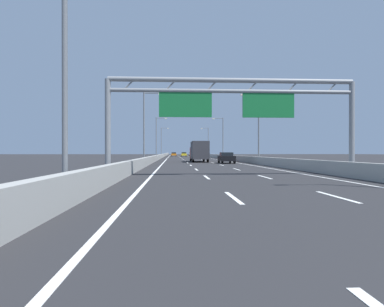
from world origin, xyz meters
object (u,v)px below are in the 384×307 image
object	(u,v)px
streetlamp_right_mid	(257,123)
yellow_car	(184,154)
streetlamp_left_far	(157,135)
orange_car	(174,154)
streetlamp_left_distant	(162,140)
streetlamp_left_near	(71,44)
streetlamp_right_far	(222,135)
box_truck	(199,151)
sign_gantry	(231,102)
silver_car	(191,154)
black_car	(226,158)
streetlamp_left_mid	(146,123)
streetlamp_right_distant	(208,140)

from	to	relation	value
streetlamp_right_mid	yellow_car	distance (m)	70.64
streetlamp_left_far	orange_car	xyz separation A→B (m)	(3.86, 42.53, -4.67)
yellow_car	streetlamp_left_distant	bearing A→B (deg)	-141.42
streetlamp_left_distant	yellow_car	size ratio (longest dim) A/B	2.09
streetlamp_right_mid	streetlamp_left_near	bearing A→B (deg)	-114.93
streetlamp_right_far	box_truck	distance (m)	26.14
sign_gantry	silver_car	xyz separation A→B (m)	(3.65, 113.64, -4.08)
streetlamp_right_far	yellow_car	size ratio (longest dim) A/B	2.09
streetlamp_left_distant	orange_car	world-z (taller)	streetlamp_left_distant
streetlamp_right_far	orange_car	distance (m)	44.19
black_car	orange_car	world-z (taller)	black_car
streetlamp_right_mid	orange_car	xyz separation A→B (m)	(-11.07, 74.65, -4.67)
silver_car	black_car	bearing A→B (deg)	-90.11
streetlamp_right_far	streetlamp_left_distant	world-z (taller)	same
streetlamp_left_near	streetlamp_left_mid	bearing A→B (deg)	90.00
streetlamp_right_distant	yellow_car	bearing A→B (deg)	142.44
yellow_car	orange_car	distance (m)	5.73
streetlamp_right_far	box_truck	world-z (taller)	streetlamp_right_far
orange_car	black_car	bearing A→B (deg)	-84.59
streetlamp_left_near	orange_car	bearing A→B (deg)	87.93
streetlamp_left_far	silver_car	world-z (taller)	streetlamp_left_far
streetlamp_right_distant	yellow_car	distance (m)	10.65
streetlamp_left_far	box_truck	distance (m)	26.25
streetlamp_left_mid	streetlamp_left_distant	distance (m)	64.23
streetlamp_right_mid	box_truck	distance (m)	10.94
streetlamp_right_mid	box_truck	size ratio (longest dim) A/B	1.09
streetlamp_right_distant	orange_car	bearing A→B (deg)	136.75
streetlamp_right_mid	streetlamp_right_distant	size ratio (longest dim) A/B	1.00
streetlamp_left_far	yellow_car	xyz separation A→B (m)	(7.33, 37.96, -4.64)
streetlamp_left_mid	streetlamp_left_far	world-z (taller)	same
streetlamp_right_far	streetlamp_left_mid	bearing A→B (deg)	-114.93
streetlamp_right_mid	yellow_car	xyz separation A→B (m)	(-7.60, 70.08, -4.64)
sign_gantry	streetlamp_left_near	xyz separation A→B (m)	(-7.39, -9.27, 0.58)
streetlamp_left_far	sign_gantry	bearing A→B (deg)	-82.34
silver_car	streetlamp_right_far	bearing A→B (deg)	-86.21
streetlamp_right_mid	streetlamp_right_far	xyz separation A→B (m)	(0.00, 32.12, 0.00)
streetlamp_left_far	streetlamp_right_distant	world-z (taller)	same
streetlamp_right_distant	black_car	distance (m)	63.92
sign_gantry	orange_car	size ratio (longest dim) A/B	3.81
streetlamp_left_mid	streetlamp_right_distant	world-z (taller)	same
streetlamp_left_mid	silver_car	size ratio (longest dim) A/B	2.12
streetlamp_left_near	orange_car	xyz separation A→B (m)	(3.86, 106.76, -4.67)
streetlamp_left_near	streetlamp_left_mid	size ratio (longest dim) A/B	1.00
streetlamp_right_mid	streetlamp_left_distant	distance (m)	65.94
streetlamp_right_far	streetlamp_right_distant	bearing A→B (deg)	90.00
streetlamp_right_mid	streetlamp_left_far	world-z (taller)	same
streetlamp_left_near	streetlamp_right_far	size ratio (longest dim) A/B	1.00
black_car	streetlamp_right_far	bearing A→B (deg)	82.65
yellow_car	orange_car	bearing A→B (deg)	127.20
streetlamp_left_distant	yellow_car	world-z (taller)	streetlamp_left_distant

